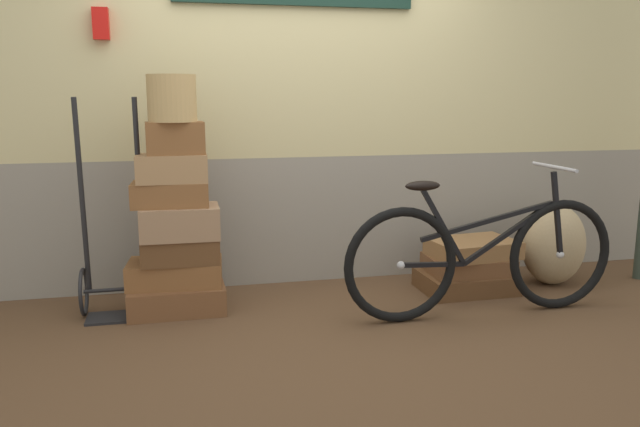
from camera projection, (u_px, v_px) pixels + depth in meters
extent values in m
cube|color=#513823|center=(320.00, 320.00, 4.01)|extent=(9.07, 5.20, 0.06)
cube|color=gray|center=(295.00, 218.00, 4.73)|extent=(7.07, 0.20, 0.93)
cube|color=#CCBC84|center=(293.00, 21.00, 4.46)|extent=(7.07, 0.20, 1.92)
cube|color=red|center=(101.00, 24.00, 4.06)|extent=(0.10, 0.08, 0.20)
cube|color=brown|center=(177.00, 299.00, 4.06)|extent=(0.61, 0.38, 0.17)
cube|color=brown|center=(175.00, 273.00, 4.06)|extent=(0.62, 0.39, 0.16)
cube|color=brown|center=(181.00, 249.00, 4.02)|extent=(0.50, 0.34, 0.16)
cube|color=#937051|center=(180.00, 222.00, 3.97)|extent=(0.49, 0.32, 0.20)
cube|color=brown|center=(170.00, 194.00, 3.95)|extent=(0.48, 0.30, 0.15)
cube|color=#9E754C|center=(172.00, 168.00, 3.91)|extent=(0.43, 0.25, 0.17)
cube|color=brown|center=(175.00, 138.00, 3.87)|extent=(0.36, 0.20, 0.20)
cube|color=brown|center=(465.00, 281.00, 4.50)|extent=(0.64, 0.47, 0.13)
cube|color=brown|center=(468.00, 264.00, 4.48)|extent=(0.58, 0.43, 0.11)
cube|color=olive|center=(473.00, 248.00, 4.46)|extent=(0.62, 0.46, 0.12)
cylinder|color=tan|center=(172.00, 98.00, 3.83)|extent=(0.30, 0.30, 0.28)
torus|color=black|center=(84.00, 292.00, 3.98)|extent=(0.02, 0.31, 0.31)
torus|color=black|center=(150.00, 287.00, 4.07)|extent=(0.02, 0.31, 0.31)
cylinder|color=black|center=(117.00, 290.00, 4.02)|extent=(0.40, 0.02, 0.02)
cylinder|color=black|center=(82.00, 197.00, 3.87)|extent=(0.03, 0.12, 1.21)
cylinder|color=black|center=(140.00, 195.00, 3.95)|extent=(0.03, 0.12, 1.21)
cube|color=black|center=(117.00, 317.00, 3.95)|extent=(0.36, 0.22, 0.02)
ellipsoid|color=tan|center=(554.00, 244.00, 4.61)|extent=(0.46, 0.39, 0.59)
torus|color=black|center=(401.00, 265.00, 3.82)|extent=(0.72, 0.07, 0.72)
sphere|color=#B2B2B7|center=(401.00, 265.00, 3.82)|extent=(0.05, 0.05, 0.05)
torus|color=black|center=(560.00, 255.00, 4.08)|extent=(0.72, 0.07, 0.72)
sphere|color=#B2B2B7|center=(560.00, 255.00, 4.08)|extent=(0.05, 0.05, 0.05)
cube|color=black|center=(508.00, 233.00, 3.96)|extent=(0.60, 0.03, 0.39)
cube|color=black|center=(444.00, 227.00, 3.84)|extent=(0.31, 0.03, 0.50)
cube|color=black|center=(433.00, 265.00, 3.87)|extent=(0.42, 0.03, 0.05)
cube|color=black|center=(488.00, 221.00, 3.91)|extent=(0.88, 0.04, 0.22)
cube|color=black|center=(557.00, 214.00, 4.01)|extent=(0.12, 0.03, 0.55)
ellipsoid|color=black|center=(423.00, 186.00, 3.76)|extent=(0.22, 0.09, 0.06)
cylinder|color=#A5A5AD|center=(554.00, 167.00, 3.95)|extent=(0.03, 0.46, 0.02)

